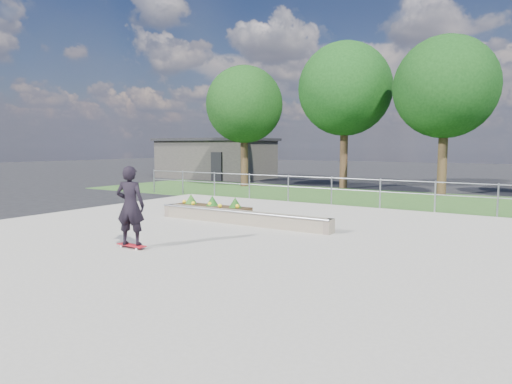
{
  "coord_description": "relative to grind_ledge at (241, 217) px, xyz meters",
  "views": [
    {
      "loc": [
        7.35,
        -9.66,
        2.45
      ],
      "look_at": [
        0.2,
        1.5,
        1.1
      ],
      "focal_mm": 32.0,
      "sensor_mm": 36.0,
      "label": 1
    }
  ],
  "objects": [
    {
      "name": "ground",
      "position": [
        0.48,
        -1.7,
        -0.26
      ],
      "size": [
        120.0,
        120.0,
        0.0
      ],
      "primitive_type": "plane",
      "color": "black",
      "rests_on": "ground"
    },
    {
      "name": "grass_verge",
      "position": [
        0.48,
        9.3,
        -0.25
      ],
      "size": [
        30.0,
        8.0,
        0.02
      ],
      "primitive_type": "cube",
      "color": "#294C1E",
      "rests_on": "ground"
    },
    {
      "name": "concrete_slab",
      "position": [
        0.48,
        -1.7,
        -0.23
      ],
      "size": [
        15.0,
        15.0,
        0.06
      ],
      "primitive_type": "cube",
      "color": "gray",
      "rests_on": "ground"
    },
    {
      "name": "fence",
      "position": [
        0.48,
        5.8,
        0.51
      ],
      "size": [
        20.06,
        0.06,
        1.2
      ],
      "color": "gray",
      "rests_on": "ground"
    },
    {
      "name": "building",
      "position": [
        -13.52,
        16.29,
        1.25
      ],
      "size": [
        8.4,
        5.4,
        3.0
      ],
      "color": "#2D2B28",
      "rests_on": "ground"
    },
    {
      "name": "tree_far_left",
      "position": [
        -7.52,
        11.3,
        4.59
      ],
      "size": [
        4.55,
        4.55,
        7.15
      ],
      "color": "#312113",
      "rests_on": "ground"
    },
    {
      "name": "tree_mid_left",
      "position": [
        -2.02,
        13.3,
        5.34
      ],
      "size": [
        5.25,
        5.25,
        8.25
      ],
      "color": "#311F13",
      "rests_on": "ground"
    },
    {
      "name": "tree_mid_right",
      "position": [
        3.48,
        12.3,
        4.97
      ],
      "size": [
        4.9,
        4.9,
        7.7
      ],
      "color": "#332314",
      "rests_on": "ground"
    },
    {
      "name": "grind_ledge",
      "position": [
        0.0,
        0.0,
        0.0
      ],
      "size": [
        6.0,
        0.44,
        0.43
      ],
      "color": "#6A5E4E",
      "rests_on": "concrete_slab"
    },
    {
      "name": "planter_bed",
      "position": [
        -2.23,
        1.24,
        -0.02
      ],
      "size": [
        3.0,
        1.2,
        0.61
      ],
      "color": "black",
      "rests_on": "concrete_slab"
    },
    {
      "name": "skateboarder",
      "position": [
        -0.28,
        -4.11,
        0.8
      ],
      "size": [
        0.8,
        0.67,
        1.93
      ],
      "color": "silver",
      "rests_on": "concrete_slab"
    }
  ]
}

